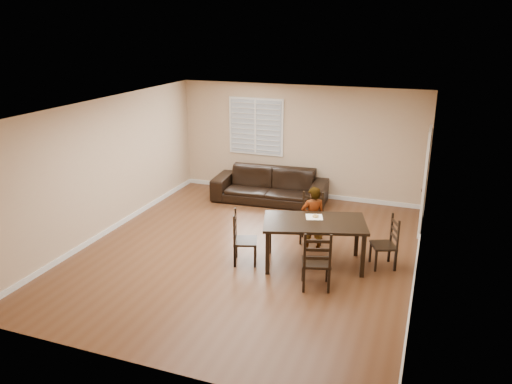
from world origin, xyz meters
TOP-DOWN VIEW (x-y plane):
  - ground at (0.00, 0.00)m, footprint 7.00×7.00m
  - room at (0.04, 0.18)m, footprint 6.04×7.04m
  - dining_table at (1.27, -0.07)m, footprint 1.95×1.43m
  - chair_near at (0.98, 0.98)m, footprint 0.49×0.46m
  - chair_far at (1.53, -0.95)m, footprint 0.55×0.53m
  - chair_left at (0.01, -0.45)m, footprint 0.52×0.54m
  - chair_right at (2.53, 0.31)m, footprint 0.52×0.53m
  - child at (1.09, 0.53)m, footprint 0.54×0.49m
  - napkin at (1.22, 0.11)m, footprint 0.36×0.36m
  - donut at (1.24, 0.12)m, footprint 0.11×0.11m
  - sofa at (-0.51, 2.81)m, footprint 2.74×1.22m

SIDE VIEW (x-z plane):
  - ground at x=0.00m, z-range 0.00..0.00m
  - sofa at x=-0.51m, z-range 0.00..0.78m
  - chair_right at x=2.53m, z-range -0.04..0.88m
  - chair_left at x=0.01m, z-range -0.04..0.91m
  - chair_near at x=0.98m, z-range -0.04..0.92m
  - chair_far at x=1.53m, z-range -0.05..0.96m
  - child at x=1.09m, z-range 0.00..1.24m
  - dining_table at x=1.27m, z-range 0.32..1.14m
  - napkin at x=1.22m, z-range 0.82..0.82m
  - donut at x=1.24m, z-range 0.82..0.86m
  - room at x=0.04m, z-range 0.45..3.17m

